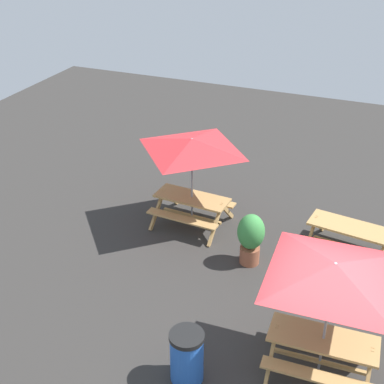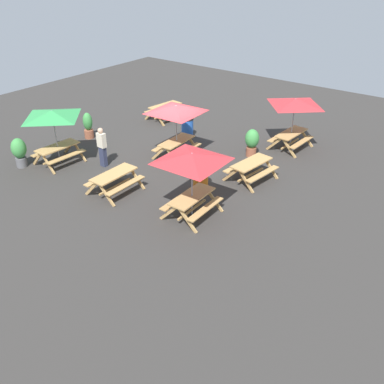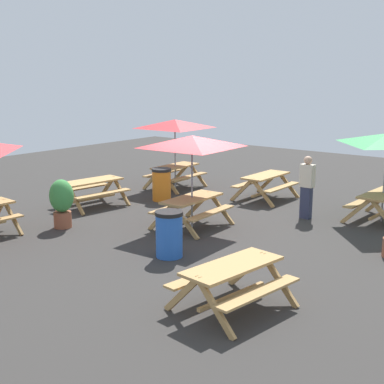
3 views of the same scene
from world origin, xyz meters
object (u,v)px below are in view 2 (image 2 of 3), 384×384
(potted_plant_1, at_px, (252,141))
(trash_bin_orange, at_px, (201,177))
(trash_bin_blue, at_px, (187,127))
(picnic_table_6, at_px, (53,118))
(picnic_table_3, at_px, (165,109))
(picnic_table_4, at_px, (114,178))
(picnic_table_0, at_px, (192,162))
(person_standing, at_px, (102,146))
(picnic_table_1, at_px, (295,106))
(picnic_table_2, at_px, (176,113))
(picnic_table_5, at_px, (251,167))
(potted_plant_2, at_px, (19,151))
(potted_plant_0, at_px, (88,125))

(potted_plant_1, bearing_deg, trash_bin_orange, -0.20)
(trash_bin_blue, bearing_deg, picnic_table_6, -25.14)
(trash_bin_blue, height_order, potted_plant_1, potted_plant_1)
(picnic_table_3, xyz_separation_m, picnic_table_4, (7.16, 3.56, 0.00))
(picnic_table_0, distance_m, person_standing, 5.40)
(picnic_table_1, relative_size, picnic_table_2, 0.83)
(picnic_table_0, bearing_deg, person_standing, -100.71)
(picnic_table_4, bearing_deg, potted_plant_1, 157.11)
(picnic_table_5, relative_size, potted_plant_2, 1.58)
(picnic_table_6, relative_size, trash_bin_blue, 2.38)
(picnic_table_5, distance_m, potted_plant_2, 9.41)
(picnic_table_2, relative_size, picnic_table_5, 1.44)
(trash_bin_blue, bearing_deg, picnic_table_2, 25.85)
(picnic_table_1, relative_size, trash_bin_orange, 2.38)
(picnic_table_2, bearing_deg, potted_plant_1, 126.14)
(trash_bin_blue, xyz_separation_m, potted_plant_2, (6.64, -3.55, 0.20))
(picnic_table_4, distance_m, picnic_table_5, 5.22)
(picnic_table_6, relative_size, person_standing, 1.40)
(picnic_table_1, distance_m, picnic_table_4, 8.43)
(picnic_table_6, distance_m, trash_bin_blue, 6.24)
(picnic_table_0, bearing_deg, trash_bin_orange, -154.59)
(picnic_table_0, distance_m, picnic_table_5, 3.73)
(picnic_table_2, height_order, picnic_table_5, picnic_table_2)
(potted_plant_2, bearing_deg, picnic_table_3, 172.23)
(picnic_table_5, height_order, trash_bin_blue, trash_bin_blue)
(picnic_table_3, height_order, person_standing, person_standing)
(picnic_table_0, relative_size, potted_plant_0, 2.27)
(picnic_table_4, bearing_deg, picnic_table_5, 137.19)
(trash_bin_orange, bearing_deg, person_standing, -79.68)
(picnic_table_2, bearing_deg, person_standing, -38.74)
(picnic_table_5, bearing_deg, potted_plant_2, -52.76)
(picnic_table_6, distance_m, potted_plant_2, 1.99)
(picnic_table_1, bearing_deg, picnic_table_5, 5.57)
(picnic_table_6, bearing_deg, picnic_table_0, 93.30)
(picnic_table_5, height_order, potted_plant_2, potted_plant_2)
(trash_bin_blue, xyz_separation_m, trash_bin_orange, (3.77, 3.50, 0.00))
(potted_plant_0, distance_m, potted_plant_2, 3.78)
(trash_bin_blue, bearing_deg, trash_bin_orange, 42.91)
(picnic_table_3, distance_m, trash_bin_blue, 2.80)
(potted_plant_0, bearing_deg, picnic_table_2, 99.94)
(picnic_table_5, bearing_deg, trash_bin_blue, -105.66)
(trash_bin_orange, relative_size, potted_plant_0, 0.79)
(picnic_table_1, bearing_deg, potted_plant_1, -25.30)
(picnic_table_0, xyz_separation_m, trash_bin_orange, (-1.65, -0.83, -1.49))
(picnic_table_2, relative_size, potted_plant_0, 2.27)
(picnic_table_5, distance_m, potted_plant_1, 2.25)
(picnic_table_3, xyz_separation_m, picnic_table_5, (3.31, 7.09, 0.00))
(trash_bin_orange, relative_size, potted_plant_2, 0.79)
(picnic_table_6, height_order, person_standing, picnic_table_6)
(picnic_table_4, relative_size, trash_bin_blue, 1.84)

